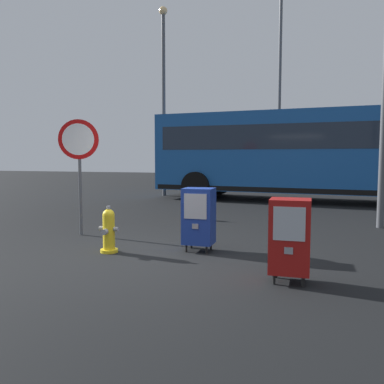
% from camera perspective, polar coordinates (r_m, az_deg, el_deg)
% --- Properties ---
extents(ground_plane, '(60.00, 60.00, 0.00)m').
position_cam_1_polar(ground_plane, '(6.38, -5.73, -8.92)').
color(ground_plane, black).
extents(fire_hydrant, '(0.33, 0.32, 0.75)m').
position_cam_1_polar(fire_hydrant, '(6.70, -11.45, -5.25)').
color(fire_hydrant, yellow).
rests_on(fire_hydrant, ground_plane).
extents(newspaper_box_primary, '(0.48, 0.42, 1.02)m').
position_cam_1_polar(newspaper_box_primary, '(6.64, 0.94, -3.34)').
color(newspaper_box_primary, black).
rests_on(newspaper_box_primary, ground_plane).
extents(newspaper_box_secondary, '(0.48, 0.42, 1.02)m').
position_cam_1_polar(newspaper_box_secondary, '(5.13, 13.39, -5.94)').
color(newspaper_box_secondary, black).
rests_on(newspaper_box_secondary, ground_plane).
extents(stop_sign, '(0.71, 0.31, 2.23)m').
position_cam_1_polar(stop_sign, '(8.20, -15.37, 5.30)').
color(stop_sign, '#4C4F54').
rests_on(stop_sign, ground_plane).
extents(traffic_cone, '(0.36, 0.36, 0.53)m').
position_cam_1_polar(traffic_cone, '(9.98, 0.40, -2.33)').
color(traffic_cone, black).
rests_on(traffic_cone, ground_plane).
extents(bus_near, '(10.70, 3.59, 3.00)m').
position_cam_1_polar(bus_near, '(14.47, 16.16, 5.49)').
color(bus_near, '#19519E').
rests_on(bus_near, ground_plane).
extents(street_light_near_left, '(0.32, 0.32, 7.11)m').
position_cam_1_polar(street_light_near_left, '(16.15, -3.96, 14.19)').
color(street_light_near_left, '#4C4F54').
rests_on(street_light_near_left, ground_plane).
extents(street_light_far_right, '(0.32, 0.32, 8.74)m').
position_cam_1_polar(street_light_far_right, '(18.65, 12.05, 15.46)').
color(street_light_far_right, '#4C4F54').
rests_on(street_light_far_right, ground_plane).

